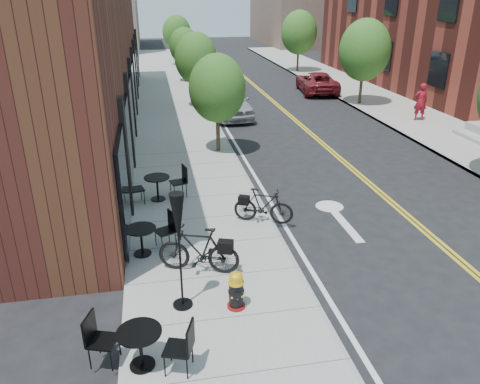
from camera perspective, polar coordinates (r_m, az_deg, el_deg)
ground at (r=11.21m, az=7.22°, el=-9.58°), size 120.00×120.00×0.00m
sidewalk_near at (r=19.87m, az=-7.09°, el=5.58°), size 4.00×70.00×0.12m
sidewalk_far at (r=23.78m, az=23.33°, el=6.81°), size 4.00×70.00×0.12m
building_near at (r=23.30m, az=-19.83°, el=15.73°), size 5.00×28.00×7.00m
bg_building_left at (r=57.13m, az=-16.85°, el=21.37°), size 8.00×14.00×10.00m
tree_near_a at (r=18.41m, az=-2.80°, el=12.49°), size 2.20×2.20×3.81m
tree_near_b at (r=26.25m, az=-5.39°, el=15.92°), size 2.30×2.30×3.98m
tree_near_c at (r=34.19m, az=-6.79°, el=17.26°), size 2.10×2.10×3.67m
tree_near_d at (r=42.11m, az=-7.71°, el=18.69°), size 2.40×2.40×4.11m
tree_far_b at (r=27.69m, az=14.95°, el=16.37°), size 2.80×2.80×4.62m
tree_far_c at (r=38.84m, az=7.21°, el=18.73°), size 2.80×2.80×4.62m
fire_hydrant at (r=9.60m, az=-0.48°, el=-11.89°), size 0.38×0.38×0.85m
bicycle_left at (r=10.67m, az=-5.08°, el=-7.02°), size 1.95×1.12×1.13m
bicycle_right at (r=12.87m, az=2.87°, el=-1.70°), size 1.71×1.09×1.00m
bistro_set_a at (r=8.44m, az=-12.07°, el=-17.61°), size 1.81×0.99×0.96m
bistro_set_b at (r=11.58m, az=-11.95°, el=-5.42°), size 1.74×1.09×0.92m
bistro_set_c at (r=14.49m, az=-10.06°, el=0.87°), size 1.85×0.94×0.97m
patio_umbrella at (r=8.99m, az=-7.53°, el=-4.34°), size 0.40×0.40×2.50m
parked_car_a at (r=24.64m, az=-1.32°, el=10.97°), size 2.07×4.68×1.57m
parked_car_b at (r=31.38m, az=-2.07°, el=13.41°), size 1.75×4.11×1.32m
parked_car_c at (r=34.53m, az=-2.87°, el=14.32°), size 2.10×4.67×1.33m
parked_car_far at (r=31.18m, az=9.36°, el=13.06°), size 2.80×4.97×1.31m
pedestrian at (r=25.07m, az=21.16°, el=10.23°), size 0.72×0.53×1.82m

